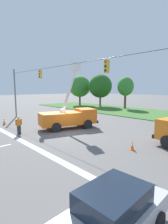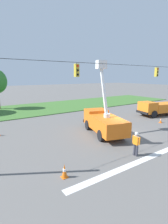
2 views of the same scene
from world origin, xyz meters
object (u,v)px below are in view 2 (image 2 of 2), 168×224
Objects in this scene: utility_truck_support_near at (158,108)px; utility_truck_bucket_lift at (103,120)px; road_worker at (136,142)px; traffic_cone_mid_left at (161,120)px; traffic_cone_foreground_left at (64,171)px.

utility_truck_bucket_lift is at bearing -171.14° from utility_truck_support_near.
road_worker is (-1.33, -5.09, -0.36)m from utility_truck_bucket_lift.
utility_truck_support_near is 14.93m from road_worker.
utility_truck_support_near is (11.89, 1.85, -0.23)m from utility_truck_bucket_lift.
utility_truck_bucket_lift is 8.56m from traffic_cone_mid_left.
road_worker is 2.21× the size of traffic_cone_foreground_left.
utility_truck_bucket_lift is 11.08× the size of traffic_cone_mid_left.
traffic_cone_mid_left is (15.28, 3.77, -0.09)m from traffic_cone_foreground_left.
traffic_cone_foreground_left is at bearing -160.84° from utility_truck_support_near.
traffic_cone_foreground_left is (-6.83, -4.65, -0.96)m from utility_truck_bucket_lift.
utility_truck_support_near is at bearing 38.48° from traffic_cone_mid_left.
utility_truck_support_near reaches higher than road_worker.
traffic_cone_mid_left is at bearing -5.95° from utility_truck_bucket_lift.
traffic_cone_foreground_left reaches higher than traffic_cone_mid_left.
utility_truck_support_near is 19.83m from traffic_cone_foreground_left.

